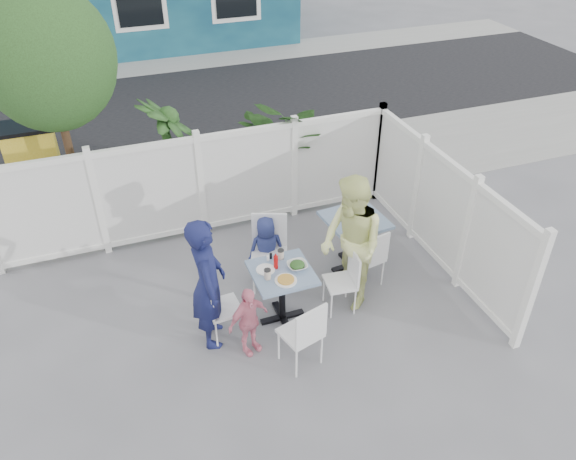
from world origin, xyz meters
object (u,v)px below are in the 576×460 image
object	(u,v)px
utility_cabinet	(37,169)
chair_left	(217,304)
chair_right	(346,277)
man	(208,283)
spare_table	(354,230)
chair_back	(269,246)
boy	(267,250)
chair_near	(305,331)
main_table	(282,282)
woman	(351,244)
toddler	(248,321)

from	to	relation	value
utility_cabinet	chair_left	size ratio (longest dim) A/B	1.57
chair_right	man	distance (m)	1.75
spare_table	chair_back	world-z (taller)	chair_back
utility_cabinet	man	distance (m)	4.25
utility_cabinet	boy	size ratio (longest dim) A/B	1.40
utility_cabinet	chair_near	world-z (taller)	utility_cabinet
chair_back	chair_near	xyz separation A→B (m)	(-0.11, -1.55, -0.06)
spare_table	chair_near	size ratio (longest dim) A/B	0.91
chair_left	boy	size ratio (longest dim) A/B	0.89
main_table	boy	xyz separation A→B (m)	(0.07, 0.81, -0.09)
chair_back	man	world-z (taller)	man
woman	boy	bearing A→B (deg)	-137.21
chair_back	woman	size ratio (longest dim) A/B	0.57
main_table	woman	distance (m)	0.97
chair_back	woman	xyz separation A→B (m)	(0.83, -0.70, 0.30)
woman	toddler	size ratio (longest dim) A/B	1.94
spare_table	toddler	xyz separation A→B (m)	(-1.81, -1.02, -0.17)
woman	toddler	bearing A→B (deg)	-79.48
chair_right	man	size ratio (longest dim) A/B	0.50
chair_left	toddler	size ratio (longest dim) A/B	0.96
chair_right	man	bearing A→B (deg)	94.72
chair_near	woman	world-z (taller)	woman
man	toddler	world-z (taller)	man
toddler	woman	bearing A→B (deg)	-4.79
utility_cabinet	chair_back	world-z (taller)	utility_cabinet
chair_right	boy	distance (m)	1.15
utility_cabinet	toddler	world-z (taller)	utility_cabinet
main_table	woman	size ratio (longest dim) A/B	0.42
chair_right	toddler	bearing A→B (deg)	109.05
man	woman	size ratio (longest dim) A/B	0.94
chair_right	chair_back	world-z (taller)	chair_back
main_table	man	world-z (taller)	man
utility_cabinet	chair_left	distance (m)	4.30
chair_back	toddler	xyz separation A→B (m)	(-0.63, -1.11, -0.13)
chair_left	chair_near	distance (m)	1.11
spare_table	man	distance (m)	2.27
woman	main_table	bearing A→B (deg)	-92.38
utility_cabinet	main_table	size ratio (longest dim) A/B	1.83
chair_back	boy	world-z (taller)	chair_back
spare_table	toddler	size ratio (longest dim) A/B	0.90
spare_table	chair_right	xyz separation A→B (m)	(-0.45, -0.71, -0.14)
chair_back	toddler	bearing A→B (deg)	81.72
man	main_table	bearing A→B (deg)	-78.28
toddler	utility_cabinet	bearing A→B (deg)	97.20
boy	spare_table	bearing A→B (deg)	178.22
man	boy	world-z (taller)	man
toddler	chair_near	bearing A→B (deg)	-61.09
chair_back	woman	bearing A→B (deg)	160.87
main_table	chair_back	world-z (taller)	chair_back
main_table	spare_table	world-z (taller)	spare_table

